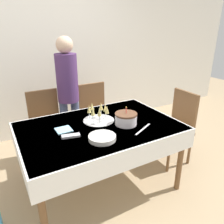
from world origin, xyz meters
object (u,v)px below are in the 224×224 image
at_px(dining_chair_far_left, 47,124).
at_px(dining_chair_far_right, 96,114).
at_px(dining_chair_right_end, 177,124).
at_px(plate_stack_main, 102,138).
at_px(champagne_tray, 98,113).
at_px(birthday_cake, 126,119).
at_px(person_standing, 68,87).

distance_m(dining_chair_far_left, dining_chair_far_right, 0.71).
bearing_deg(dining_chair_far_right, dining_chair_right_end, -48.16).
bearing_deg(dining_chair_right_end, plate_stack_main, -167.39).
xyz_separation_m(champagne_tray, plate_stack_main, (-0.16, -0.40, -0.06)).
bearing_deg(dining_chair_far_left, birthday_cake, -57.81).
bearing_deg(birthday_cake, champagne_tray, 131.88).
height_order(dining_chair_far_left, plate_stack_main, dining_chair_far_left).
bearing_deg(person_standing, dining_chair_far_left, -176.41).
xyz_separation_m(dining_chair_far_left, birthday_cake, (0.61, -0.97, 0.31)).
relative_size(dining_chair_far_left, plate_stack_main, 3.82).
xyz_separation_m(dining_chair_far_right, birthday_cake, (-0.10, -0.97, 0.31)).
bearing_deg(plate_stack_main, dining_chair_right_end, 12.61).
relative_size(dining_chair_far_left, person_standing, 0.59).
xyz_separation_m(birthday_cake, champagne_tray, (-0.21, 0.23, 0.02)).
xyz_separation_m(plate_stack_main, person_standing, (0.09, 1.16, 0.18)).
bearing_deg(champagne_tray, birthday_cake, -48.12).
distance_m(champagne_tray, plate_stack_main, 0.44).
distance_m(dining_chair_far_right, dining_chair_right_end, 1.16).
xyz_separation_m(dining_chair_right_end, person_standing, (-1.16, 0.88, 0.45)).
height_order(dining_chair_far_right, champagne_tray, dining_chair_far_right).
relative_size(dining_chair_right_end, birthday_cake, 4.17).
bearing_deg(person_standing, plate_stack_main, -94.27).
relative_size(dining_chair_far_right, plate_stack_main, 3.82).
height_order(dining_chair_right_end, person_standing, person_standing).
relative_size(birthday_cake, plate_stack_main, 0.92).
height_order(champagne_tray, plate_stack_main, champagne_tray).
distance_m(dining_chair_far_right, person_standing, 0.59).
bearing_deg(dining_chair_right_end, dining_chair_far_left, 149.87).
height_order(dining_chair_right_end, plate_stack_main, dining_chair_right_end).
distance_m(dining_chair_far_right, plate_stack_main, 1.26).
relative_size(dining_chair_far_right, dining_chair_right_end, 1.00).
bearing_deg(dining_chair_far_left, plate_stack_main, -77.92).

